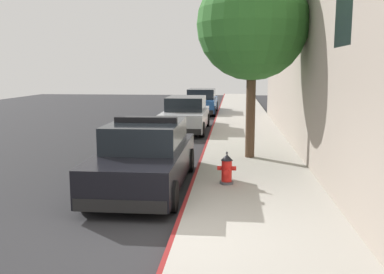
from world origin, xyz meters
name	(u,v)px	position (x,y,z in m)	size (l,w,h in m)	color
ground_plane	(98,141)	(-4.53, 10.00, -0.10)	(32.30, 60.00, 0.20)	#2B2B2D
sidewalk_pavement	(247,140)	(1.47, 10.00, 0.08)	(2.95, 60.00, 0.15)	#ADA89E
curb_painted_edge	(209,139)	(-0.04, 10.00, 0.08)	(0.08, 60.00, 0.15)	maroon
police_cruiser	(146,157)	(-1.15, 3.18, 0.74)	(1.94, 4.84, 1.68)	black
parked_car_silver_ahead	(186,115)	(-1.24, 12.61, 0.74)	(1.94, 4.84, 1.56)	#B2B5BA
parked_car_dark_far	(201,102)	(-1.11, 20.47, 0.74)	(1.94, 4.84, 1.56)	navy
fire_hydrant	(227,169)	(0.77, 3.11, 0.50)	(0.44, 0.40, 0.76)	#4C4C51
street_tree	(252,25)	(1.42, 6.28, 4.08)	(3.26, 3.26, 5.57)	brown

